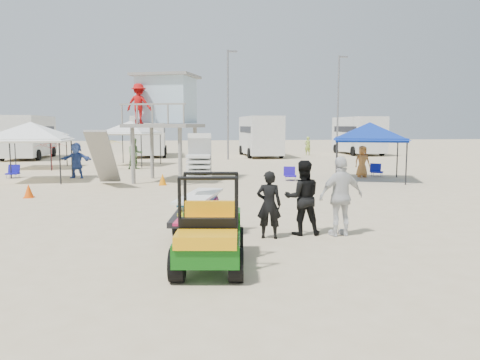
{
  "coord_description": "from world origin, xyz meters",
  "views": [
    {
      "loc": [
        -1.01,
        -7.67,
        2.58
      ],
      "look_at": [
        0.5,
        3.0,
        1.3
      ],
      "focal_mm": 35.0,
      "sensor_mm": 36.0,
      "label": 1
    }
  ],
  "objects": [
    {
      "name": "ground",
      "position": [
        0.0,
        0.0,
        0.0
      ],
      "size": [
        140.0,
        140.0,
        0.0
      ],
      "primitive_type": "plane",
      "color": "beige",
      "rests_on": "ground"
    },
    {
      "name": "utility_cart",
      "position": [
        -0.41,
        0.55,
        0.78
      ],
      "size": [
        1.4,
        2.34,
        1.68
      ],
      "color": "#0C520D",
      "rests_on": "ground"
    },
    {
      "name": "surf_trailer",
      "position": [
        -0.41,
        2.88,
        0.85
      ],
      "size": [
        1.59,
        2.54,
        2.09
      ],
      "color": "black",
      "rests_on": "ground"
    },
    {
      "name": "man_left",
      "position": [
        1.11,
        2.58,
        0.77
      ],
      "size": [
        0.64,
        0.51,
        1.55
      ],
      "primitive_type": "imported",
      "rotation": [
        0.0,
        0.0,
        2.87
      ],
      "color": "black",
      "rests_on": "ground"
    },
    {
      "name": "man_mid",
      "position": [
        1.96,
        2.83,
        0.88
      ],
      "size": [
        0.91,
        0.73,
        1.76
      ],
      "primitive_type": "imported",
      "rotation": [
        0.0,
        0.0,
        3.06
      ],
      "color": "black",
      "rests_on": "ground"
    },
    {
      "name": "man_right",
      "position": [
        2.81,
        2.58,
        0.93
      ],
      "size": [
        1.15,
        0.62,
        1.86
      ],
      "primitive_type": "imported",
      "rotation": [
        0.0,
        0.0,
        3.31
      ],
      "color": "silver",
      "rests_on": "ground"
    },
    {
      "name": "lifeguard_tower",
      "position": [
        -1.49,
        13.88,
        3.51
      ],
      "size": [
        3.77,
        3.77,
        4.71
      ],
      "color": "gray",
      "rests_on": "ground"
    },
    {
      "name": "canopy_blue",
      "position": [
        7.98,
        13.0,
        2.55
      ],
      "size": [
        3.93,
        3.93,
        3.1
      ],
      "color": "black",
      "rests_on": "ground"
    },
    {
      "name": "canopy_white_a",
      "position": [
        -7.37,
        14.78,
        2.54
      ],
      "size": [
        3.09,
        3.09,
        3.09
      ],
      "color": "black",
      "rests_on": "ground"
    },
    {
      "name": "canopy_white_b",
      "position": [
        -9.34,
        21.45,
        2.6
      ],
      "size": [
        3.48,
        3.48,
        3.15
      ],
      "color": "black",
      "rests_on": "ground"
    },
    {
      "name": "canopy_white_c",
      "position": [
        -3.68,
        22.83,
        2.68
      ],
      "size": [
        3.8,
        3.8,
        3.23
      ],
      "color": "black",
      "rests_on": "ground"
    },
    {
      "name": "umbrella_a",
      "position": [
        -7.95,
        20.18,
        0.82
      ],
      "size": [
        2.13,
        2.16,
        1.64
      ],
      "primitive_type": "imported",
      "rotation": [
        0.0,
        0.0,
        -0.22
      ],
      "color": "red",
      "rests_on": "ground"
    },
    {
      "name": "umbrella_b",
      "position": [
        -4.89,
        19.7,
        0.92
      ],
      "size": [
        2.22,
        2.26,
        1.83
      ],
      "primitive_type": "imported",
      "rotation": [
        0.0,
        0.0,
        0.12
      ],
      "color": "yellow",
      "rests_on": "ground"
    },
    {
      "name": "cone_near",
      "position": [
        -1.51,
        12.5,
        0.25
      ],
      "size": [
        0.34,
        0.34,
        0.5
      ],
      "primitive_type": "cone",
      "color": "orange",
      "rests_on": "ground"
    },
    {
      "name": "cone_far",
      "position": [
        -6.14,
        9.62,
        0.25
      ],
      "size": [
        0.34,
        0.34,
        0.5
      ],
      "primitive_type": "cone",
      "color": "#FF5208",
      "rests_on": "ground"
    },
    {
      "name": "beach_chair_a",
      "position": [
        -8.79,
        16.32,
        0.31
      ],
      "size": [
        0.57,
        0.61,
        0.64
      ],
      "color": "#110E9C",
      "rests_on": "ground"
    },
    {
      "name": "beach_chair_b",
      "position": [
        4.32,
        13.4,
        0.31
      ],
      "size": [
        0.64,
        0.7,
        0.64
      ],
      "color": "#1E0D95",
      "rests_on": "ground"
    },
    {
      "name": "beach_chair_c",
      "position": [
        9.06,
        14.53,
        0.31
      ],
      "size": [
        0.73,
        0.82,
        0.64
      ],
      "color": "#0E1AA0",
      "rests_on": "ground"
    },
    {
      "name": "rv_far_left",
      "position": [
        -12.0,
        29.99,
        1.8
      ],
      "size": [
        2.64,
        6.8,
        3.25
      ],
      "color": "silver",
      "rests_on": "ground"
    },
    {
      "name": "rv_mid_left",
      "position": [
        -3.0,
        31.49,
        1.8
      ],
      "size": [
        2.65,
        6.5,
        3.25
      ],
      "color": "silver",
      "rests_on": "ground"
    },
    {
      "name": "rv_mid_right",
      "position": [
        6.0,
        29.99,
        1.8
      ],
      "size": [
        2.64,
        7.0,
        3.25
      ],
      "color": "silver",
      "rests_on": "ground"
    },
    {
      "name": "rv_far_right",
      "position": [
        15.0,
        31.49,
        1.8
      ],
      "size": [
        2.64,
        6.6,
        3.25
      ],
      "color": "silver",
      "rests_on": "ground"
    },
    {
      "name": "light_pole_left",
      "position": [
        3.0,
        27.0,
        4.0
      ],
      "size": [
        0.14,
        0.14,
        8.0
      ],
      "primitive_type": "cylinder",
      "color": "slate",
      "rests_on": "ground"
    },
    {
      "name": "light_pole_right",
      "position": [
        12.0,
        28.5,
        4.0
      ],
      "size": [
        0.14,
        0.14,
        8.0
      ],
      "primitive_type": "cylinder",
      "color": "slate",
      "rests_on": "ground"
    },
    {
      "name": "distant_beachgoers",
      "position": [
        -0.97,
        18.39,
        0.86
      ],
      "size": [
        17.11,
        17.13,
        1.81
      ],
      "color": "#344F9E",
      "rests_on": "ground"
    }
  ]
}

